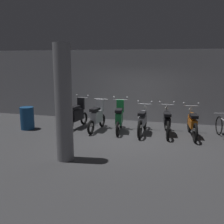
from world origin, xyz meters
name	(u,v)px	position (x,y,z in m)	size (l,w,h in m)	color
ground_plane	(127,138)	(0.00, 0.00, 0.00)	(80.00, 80.00, 0.00)	#424244
back_wall	(139,86)	(0.00, 2.84, 1.56)	(16.00, 0.30, 3.12)	#ADADB2
motorbike_slot_0	(77,115)	(-2.20, 0.95, 0.53)	(0.58, 1.68, 1.29)	black
motorbike_slot_1	(97,117)	(-1.32, 0.77, 0.52)	(0.56, 1.68, 1.18)	black
motorbike_slot_2	(119,118)	(-0.45, 0.81, 0.53)	(0.59, 1.68, 1.29)	black
motorbike_slot_3	(143,120)	(0.44, 0.78, 0.49)	(0.59, 1.95, 1.15)	black
motorbike_slot_4	(167,121)	(1.32, 0.87, 0.49)	(0.59, 1.95, 1.15)	black
motorbike_slot_5	(192,123)	(2.20, 0.80, 0.49)	(0.59, 1.95, 1.15)	black
bicycle	(224,129)	(3.26, 0.77, 0.36)	(0.50, 1.71, 0.89)	black
support_pillar	(64,103)	(-1.26, -2.31, 1.56)	(0.46, 0.46, 3.12)	gray
trash_bin	(27,118)	(-4.03, 0.25, 0.44)	(0.53, 0.53, 0.88)	navy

